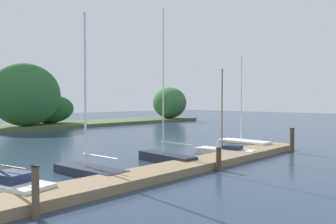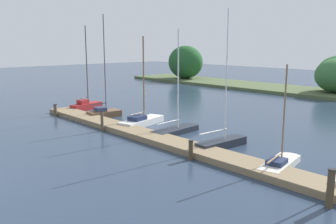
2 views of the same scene
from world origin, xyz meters
name	(u,v)px [view 1 (image 1 of 2)]	position (x,y,z in m)	size (l,w,h in m)	color
dock_pier	(130,179)	(0.00, 12.17, 0.17)	(26.75, 1.80, 0.35)	#847051
sailboat_2	(1,182)	(-4.01, 14.43, 0.37)	(2.18, 4.50, 6.64)	white
sailboat_3	(87,168)	(-0.39, 14.60, 0.30)	(1.50, 4.10, 7.05)	#232833
sailboat_4	(165,156)	(4.03, 14.22, 0.33)	(1.12, 3.87, 8.04)	#232833
sailboat_5	(224,150)	(8.31, 13.39, 0.27)	(1.73, 3.76, 5.14)	silver
sailboat_6	(242,143)	(11.79, 14.29, 0.29)	(1.39, 3.73, 6.29)	white
mooring_piling_1	(36,192)	(-4.30, 11.04, 0.74)	(0.23, 0.23, 1.47)	brown
mooring_piling_2	(219,159)	(4.40, 11.06, 0.54)	(0.28, 0.28, 1.07)	#4C3D28
mooring_piling_3	(292,140)	(11.93, 10.82, 0.77)	(0.32, 0.32, 1.53)	#4C3D28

